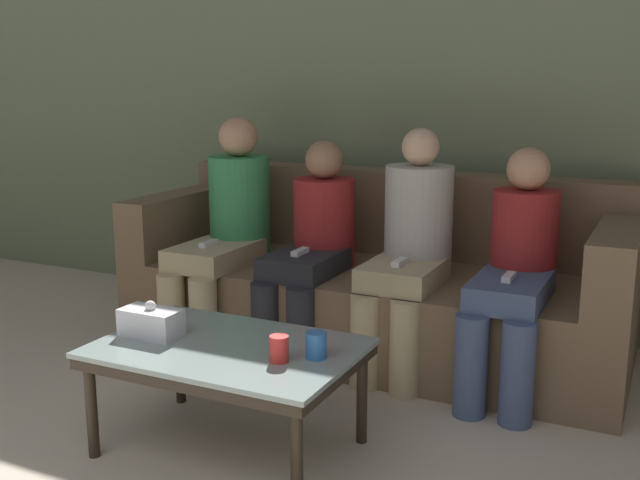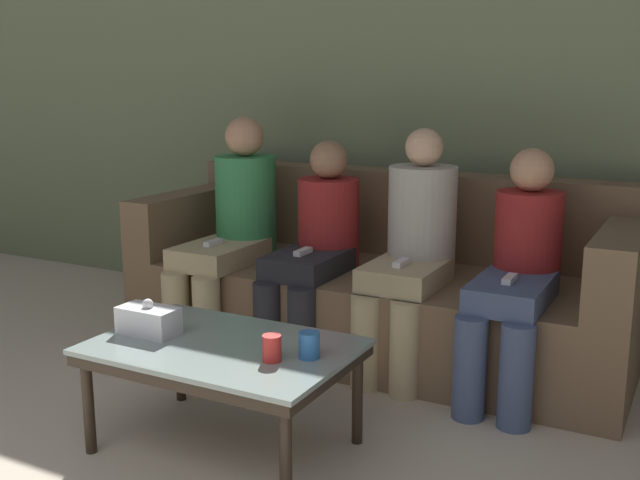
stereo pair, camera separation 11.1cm
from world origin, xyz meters
name	(u,v)px [view 1 (the left image)]	position (x,y,z in m)	size (l,w,h in m)	color
wall_back	(418,80)	(0.00, 4.09, 1.30)	(12.00, 0.06, 2.60)	#707F5B
couch	(377,286)	(0.00, 3.55, 0.31)	(2.38, 0.94, 0.84)	brown
coffee_table	(228,356)	(-0.07, 2.31, 0.35)	(0.91, 0.61, 0.39)	#8C9E99
cup_near_left	(279,349)	(0.16, 2.26, 0.44)	(0.06, 0.06, 0.09)	red
cup_near_right	(316,345)	(0.26, 2.34, 0.44)	(0.07, 0.07, 0.09)	#3372BF
tissue_box	(151,322)	(-0.38, 2.28, 0.45)	(0.22, 0.12, 0.13)	white
seated_person_left_end	(227,226)	(-0.72, 3.32, 0.59)	(0.31, 0.70, 1.12)	tan
seated_person_mid_left	(313,244)	(-0.24, 3.32, 0.54)	(0.31, 0.64, 1.02)	#28282D
seated_person_mid_right	(411,245)	(0.24, 3.34, 0.58)	(0.31, 0.63, 1.09)	tan
seated_person_right_end	(516,268)	(0.72, 3.29, 0.54)	(0.31, 0.69, 1.02)	#47567A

